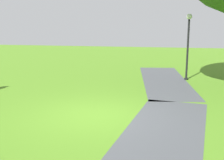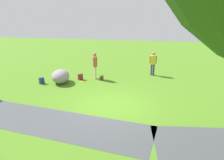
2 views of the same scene
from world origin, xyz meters
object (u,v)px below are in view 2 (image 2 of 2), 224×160
Objects in this scene: handbag_on_grass at (102,78)px; backpack_by_boulder at (80,77)px; spare_backpack_on_lawn at (42,81)px; lawn_boulder at (61,76)px; man_near_boulder at (153,62)px; woman_with_handbag at (95,64)px; frisbee_on_grass at (82,82)px.

handbag_on_grass is 0.86× the size of backpack_by_boulder.
spare_backpack_on_lawn is (2.15, 1.21, 0.00)m from backpack_by_boulder.
handbag_on_grass is at bearing -157.23° from lawn_boulder.
backpack_by_boulder is 2.47m from spare_backpack_on_lawn.
lawn_boulder is 1.08× the size of man_near_boulder.
woman_with_handbag reaches higher than frisbee_on_grass.
man_near_boulder is at bearing -152.42° from frisbee_on_grass.
frisbee_on_grass is at bearing -161.37° from spare_backpack_on_lawn.
man_near_boulder reaches higher than frisbee_on_grass.
lawn_boulder reaches higher than backpack_by_boulder.
lawn_boulder reaches higher than spare_backpack_on_lawn.
lawn_boulder is 4.48× the size of backpack_by_boulder.
backpack_by_boulder is (4.73, 1.94, -0.76)m from man_near_boulder.
backpack_by_boulder is at bearing 7.93° from handbag_on_grass.
lawn_boulder is 1.34m from backpack_by_boulder.
woman_with_handbag is 1.07× the size of man_near_boulder.
backpack_by_boulder is at bearing -61.74° from frisbee_on_grass.
woman_with_handbag is 4.43× the size of backpack_by_boulder.
woman_with_handbag is 5.16× the size of handbag_on_grass.
woman_with_handbag is 4.43× the size of spare_backpack_on_lawn.
frisbee_on_grass is (-0.22, 0.41, -0.18)m from backpack_by_boulder.
man_near_boulder reaches higher than lawn_boulder.
man_near_boulder is at bearing -152.29° from handbag_on_grass.
handbag_on_grass is at bearing 27.71° from man_near_boulder.
handbag_on_grass is 3.83m from spare_backpack_on_lawn.
lawn_boulder is 1.01× the size of woman_with_handbag.
spare_backpack_on_lawn is (3.08, 1.62, -0.84)m from woman_with_handbag.
woman_with_handbag is at bearing -23.36° from handbag_on_grass.
backpack_by_boulder is 1.00× the size of spare_backpack_on_lawn.
handbag_on_grass is 0.86× the size of spare_backpack_on_lawn.
frisbee_on_grass is at bearing 27.58° from man_near_boulder.
woman_with_handbag reaches higher than backpack_by_boulder.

